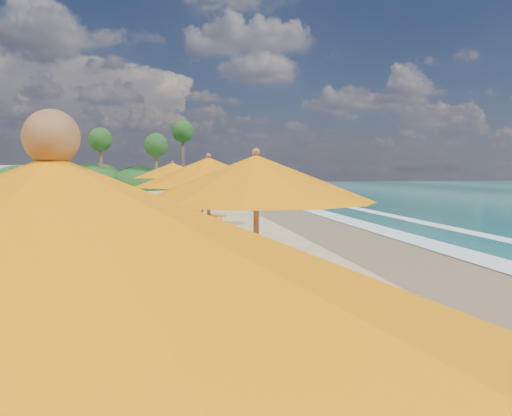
% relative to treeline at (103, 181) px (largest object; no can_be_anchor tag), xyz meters
% --- Properties ---
extents(ground, '(160.00, 160.00, 0.00)m').
position_rel_treeline_xyz_m(ground, '(9.94, -45.51, -1.00)').
color(ground, tan).
rests_on(ground, ground).
extents(wet_sand, '(4.00, 160.00, 0.01)m').
position_rel_treeline_xyz_m(wet_sand, '(13.94, -45.51, -0.99)').
color(wet_sand, '#836B4E').
rests_on(wet_sand, ground).
extents(surf_foam, '(4.00, 160.00, 0.01)m').
position_rel_treeline_xyz_m(surf_foam, '(16.64, -45.51, -0.97)').
color(surf_foam, white).
rests_on(surf_foam, ground).
extents(station_2, '(3.25, 3.14, 2.62)m').
position_rel_treeline_xyz_m(station_2, '(8.46, -55.67, 0.47)').
color(station_2, olive).
rests_on(station_2, ground).
extents(station_3, '(3.23, 3.09, 2.67)m').
position_rel_treeline_xyz_m(station_3, '(8.21, -52.05, 0.50)').
color(station_3, olive).
rests_on(station_3, ground).
extents(station_4, '(3.08, 2.99, 2.46)m').
position_rel_treeline_xyz_m(station_4, '(8.32, -48.14, 0.38)').
color(station_4, olive).
rests_on(station_4, ground).
extents(station_5, '(3.46, 3.42, 2.68)m').
position_rel_treeline_xyz_m(station_5, '(7.63, -43.10, 0.50)').
color(station_5, olive).
rests_on(station_5, ground).
extents(station_6, '(2.89, 2.84, 2.26)m').
position_rel_treeline_xyz_m(station_6, '(8.40, -38.80, 0.27)').
color(station_6, olive).
rests_on(station_6, ground).
extents(station_7, '(2.76, 2.61, 2.38)m').
position_rel_treeline_xyz_m(station_7, '(7.91, -35.12, 0.34)').
color(station_7, olive).
rests_on(station_7, ground).
extents(station_8, '(2.58, 2.50, 2.07)m').
position_rel_treeline_xyz_m(station_8, '(7.74, -30.87, 0.16)').
color(station_8, olive).
rests_on(station_8, ground).
extents(station_9, '(3.03, 2.89, 2.55)m').
position_rel_treeline_xyz_m(station_9, '(8.72, -26.58, 0.43)').
color(station_9, olive).
rests_on(station_9, ground).
extents(treeline, '(25.80, 8.80, 9.74)m').
position_rel_treeline_xyz_m(treeline, '(0.00, 0.00, 0.00)').
color(treeline, '#163D14').
rests_on(treeline, ground).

